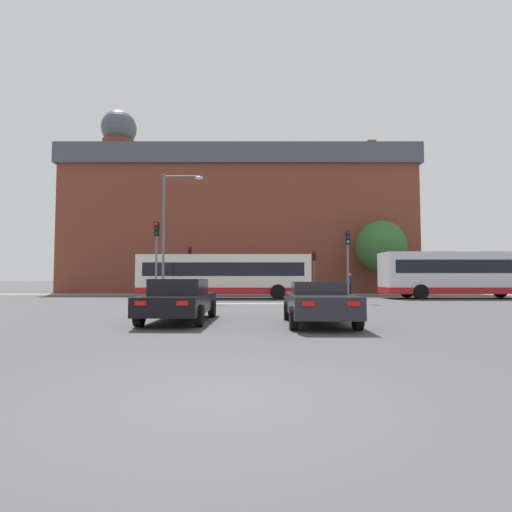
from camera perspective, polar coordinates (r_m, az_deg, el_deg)
ground_plane at (r=4.87m, az=-3.08°, el=-19.90°), size 400.00×400.00×0.00m
stop_line_strip at (r=22.14m, az=-0.61°, el=-6.82°), size 8.37×0.30×0.01m
far_pavement at (r=35.09m, az=-0.37°, el=-5.48°), size 69.30×2.50×0.01m
brick_civic_building at (r=46.22m, az=-2.35°, el=4.36°), size 35.80×16.21×21.00m
car_saloon_left at (r=13.23m, az=-10.82°, el=-6.13°), size 2.04×4.61×1.38m
car_roadster_right at (r=12.35m, az=8.95°, el=-6.58°), size 1.99×4.37×1.29m
bus_crossing_lead at (r=27.68m, az=-4.46°, el=-2.76°), size 11.69×2.64×3.00m
bus_crossing_trailing at (r=31.28m, az=27.36°, el=-2.26°), size 10.99×2.75×3.20m
traffic_light_near_left at (r=23.12m, az=-14.00°, el=0.99°), size 0.26×0.31×4.58m
traffic_light_far_right at (r=34.41m, az=8.35°, el=-1.29°), size 0.26×0.31×3.73m
traffic_light_near_right at (r=23.70m, az=13.02°, el=0.27°), size 0.26×0.31×4.17m
traffic_light_far_left at (r=34.62m, az=-9.41°, el=-0.88°), size 0.26×0.31×4.13m
street_lamp_junction at (r=25.67m, az=-12.11°, el=4.63°), size 2.53×0.36×7.99m
pedestrian_waiting at (r=36.33m, az=13.33°, el=-3.60°), size 0.41×0.45×1.84m
pedestrian_walking_east at (r=35.14m, az=-0.77°, el=-3.86°), size 0.45×0.41×1.70m
pedestrian_walking_west at (r=36.10m, az=6.55°, el=-3.81°), size 0.45×0.43×1.71m
tree_by_building at (r=37.82m, az=17.47°, el=1.28°), size 4.50×4.50×6.63m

